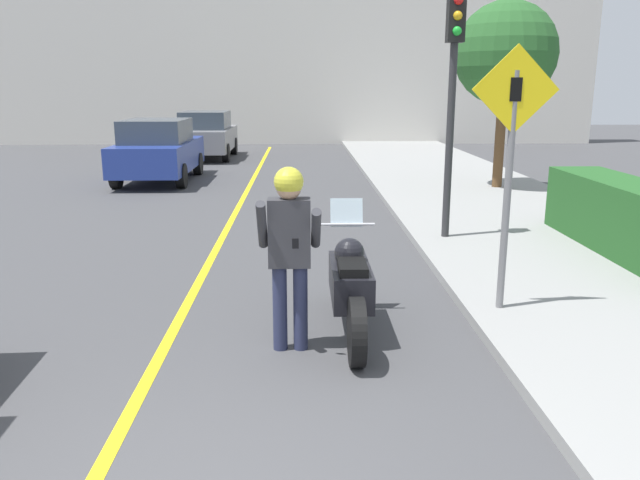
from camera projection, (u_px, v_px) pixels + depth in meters
name	position (u px, v px, depth m)	size (l,w,h in m)	color
sidewalk_curb	(630.00, 293.00, 7.66)	(4.40, 44.00, 0.12)	gray
road_center_line	(212.00, 257.00, 9.46)	(0.12, 36.00, 0.01)	yellow
building_backdrop	(284.00, 48.00, 27.89)	(28.00, 1.20, 8.48)	beige
motorcycle	(350.00, 285.00, 6.50)	(0.62, 2.29, 1.31)	black
person_biker	(289.00, 239.00, 5.89)	(0.59, 0.49, 1.80)	#282D4C
crossing_sign	(510.00, 155.00, 6.57)	(0.91, 0.08, 2.82)	slate
traffic_light	(453.00, 70.00, 9.65)	(0.26, 0.30, 3.82)	#2D2D30
hedge_row	(634.00, 220.00, 9.06)	(0.90, 4.30, 1.03)	#235623
street_tree	(506.00, 54.00, 14.69)	(2.41, 2.41, 4.38)	brown
parked_car_blue	(158.00, 150.00, 16.95)	(1.88, 4.20, 1.68)	black
parked_car_grey	(206.00, 135.00, 22.49)	(1.88, 4.20, 1.68)	black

